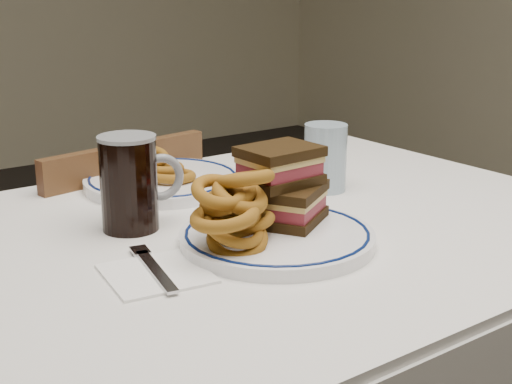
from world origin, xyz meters
TOP-DOWN VIEW (x-y plane):
  - dining_table at (0.00, 0.00)m, footprint 1.27×0.87m
  - chair_far at (-0.02, 0.48)m, footprint 0.43×0.43m
  - main_plate at (0.01, -0.09)m, footprint 0.29×0.29m
  - reuben_sandwich at (0.05, -0.06)m, footprint 0.14×0.14m
  - onion_rings_main at (-0.06, -0.09)m, footprint 0.15×0.12m
  - ketchup_ramekin at (-0.03, -0.01)m, footprint 0.06×0.06m
  - beer_mug at (-0.13, 0.10)m, footprint 0.13×0.09m
  - water_glass at (0.26, 0.08)m, footprint 0.08×0.08m
  - far_plate at (0.03, 0.28)m, footprint 0.30×0.30m
  - onion_rings_far at (0.02, 0.28)m, footprint 0.12×0.15m
  - napkin_fork at (-0.19, -0.09)m, footprint 0.15×0.17m

SIDE VIEW (x-z plane):
  - chair_far at x=-0.02m, z-range 0.04..0.85m
  - dining_table at x=0.00m, z-range 0.27..1.02m
  - napkin_fork at x=-0.19m, z-range 0.75..0.76m
  - main_plate at x=0.01m, z-range 0.75..0.77m
  - far_plate at x=0.03m, z-range 0.75..0.77m
  - ketchup_ramekin at x=-0.03m, z-range 0.77..0.81m
  - onion_rings_far at x=0.02m, z-range 0.76..0.83m
  - water_glass at x=0.26m, z-range 0.75..0.87m
  - onion_rings_main at x=-0.06m, z-range 0.75..0.89m
  - beer_mug at x=-0.13m, z-range 0.75..0.90m
  - reuben_sandwich at x=0.05m, z-range 0.77..0.89m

